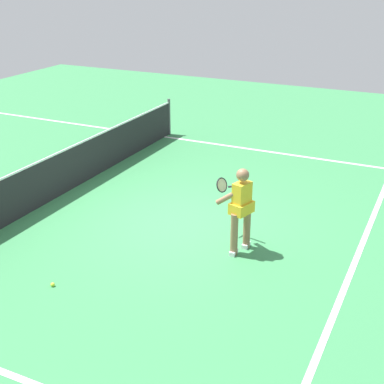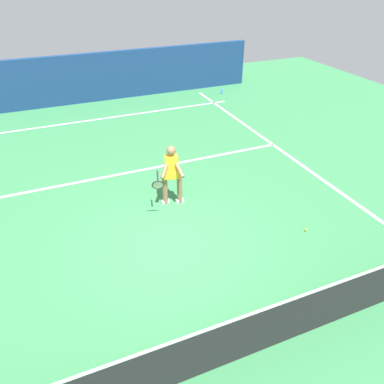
% 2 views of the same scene
% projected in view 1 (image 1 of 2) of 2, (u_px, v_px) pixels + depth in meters
% --- Properties ---
extents(ground_plane, '(26.99, 26.99, 0.00)m').
position_uv_depth(ground_plane, '(181.00, 221.00, 10.86)').
color(ground_plane, '#38844C').
extents(service_line_marking, '(9.69, 0.10, 0.01)m').
position_uv_depth(service_line_marking, '(357.00, 257.00, 9.50)').
color(service_line_marking, white).
rests_on(service_line_marking, ground).
extents(sideline_left_marking, '(0.10, 18.76, 0.01)m').
position_uv_depth(sideline_left_marking, '(7.00, 374.00, 6.82)').
color(sideline_left_marking, white).
rests_on(sideline_left_marking, ground).
extents(sideline_right_marking, '(0.10, 18.76, 0.01)m').
position_uv_depth(sideline_right_marking, '(261.00, 151.00, 14.89)').
color(sideline_right_marking, white).
rests_on(sideline_right_marking, ground).
extents(court_net, '(10.37, 0.08, 1.06)m').
position_uv_depth(court_net, '(58.00, 174.00, 11.85)').
color(court_net, '#4C4C51').
rests_on(court_net, ground).
extents(tennis_player, '(0.96, 0.88, 1.55)m').
position_uv_depth(tennis_player, '(240.00, 207.00, 9.43)').
color(tennis_player, '#8C6647').
rests_on(tennis_player, ground).
extents(tennis_ball_near, '(0.07, 0.07, 0.07)m').
position_uv_depth(tennis_ball_near, '(53.00, 285.00, 8.65)').
color(tennis_ball_near, '#D1E533').
rests_on(tennis_ball_near, ground).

